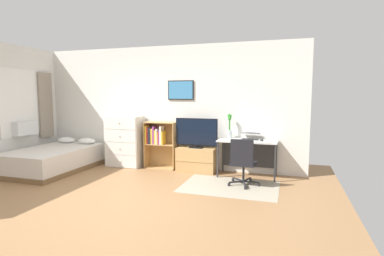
# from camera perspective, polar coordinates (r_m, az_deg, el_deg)

# --- Properties ---
(ground_plane) EXTENTS (7.20, 7.20, 0.00)m
(ground_plane) POSITION_cam_1_polar(r_m,az_deg,el_deg) (5.02, -15.90, -12.97)
(ground_plane) COLOR #936B44
(wall_back_with_posters) EXTENTS (6.12, 0.09, 2.70)m
(wall_back_with_posters) POSITION_cam_1_polar(r_m,az_deg,el_deg) (6.90, -4.96, 3.91)
(wall_back_with_posters) COLOR silver
(wall_back_with_posters) RESTS_ON ground_plane
(area_rug) EXTENTS (1.70, 1.20, 0.01)m
(area_rug) POSITION_cam_1_polar(r_m,az_deg,el_deg) (5.57, 7.07, -10.79)
(area_rug) COLOR #9E937F
(area_rug) RESTS_ON ground_plane
(bed) EXTENTS (1.34, 2.04, 0.61)m
(bed) POSITION_cam_1_polar(r_m,az_deg,el_deg) (7.30, -24.35, -5.27)
(bed) COLOR brown
(bed) RESTS_ON ground_plane
(dresser) EXTENTS (0.82, 0.46, 1.15)m
(dresser) POSITION_cam_1_polar(r_m,az_deg,el_deg) (7.12, -12.44, -2.40)
(dresser) COLOR white
(dresser) RESTS_ON ground_plane
(bookshelf) EXTENTS (0.71, 0.30, 1.03)m
(bookshelf) POSITION_cam_1_polar(r_m,az_deg,el_deg) (6.81, -6.30, -2.37)
(bookshelf) COLOR tan
(bookshelf) RESTS_ON ground_plane
(tv_stand) EXTENTS (0.82, 0.41, 0.51)m
(tv_stand) POSITION_cam_1_polar(r_m,az_deg,el_deg) (6.52, 0.87, -5.93)
(tv_stand) COLOR tan
(tv_stand) RESTS_ON ground_plane
(television) EXTENTS (0.91, 0.16, 0.63)m
(television) POSITION_cam_1_polar(r_m,az_deg,el_deg) (6.40, 0.82, -0.95)
(television) COLOR black
(television) RESTS_ON tv_stand
(desk) EXTENTS (1.15, 0.56, 0.74)m
(desk) POSITION_cam_1_polar(r_m,az_deg,el_deg) (6.23, 10.43, -3.39)
(desk) COLOR silver
(desk) RESTS_ON ground_plane
(office_chair) EXTENTS (0.56, 0.58, 0.86)m
(office_chair) POSITION_cam_1_polar(r_m,az_deg,el_deg) (5.52, 9.47, -6.12)
(office_chair) COLOR #232326
(office_chair) RESTS_ON ground_plane
(laptop) EXTENTS (0.36, 0.39, 0.16)m
(laptop) POSITION_cam_1_polar(r_m,az_deg,el_deg) (6.21, 10.91, -1.54)
(laptop) COLOR #B7B7BC
(laptop) RESTS_ON desk
(computer_mouse) EXTENTS (0.06, 0.10, 0.03)m
(computer_mouse) POSITION_cam_1_polar(r_m,az_deg,el_deg) (6.06, 12.90, -2.21)
(computer_mouse) COLOR #262628
(computer_mouse) RESTS_ON desk
(bamboo_vase) EXTENTS (0.09, 0.10, 0.50)m
(bamboo_vase) POSITION_cam_1_polar(r_m,az_deg,el_deg) (6.34, 7.05, 0.53)
(bamboo_vase) COLOR silver
(bamboo_vase) RESTS_ON desk
(wine_glass) EXTENTS (0.07, 0.07, 0.18)m
(wine_glass) POSITION_cam_1_polar(r_m,az_deg,el_deg) (6.09, 6.88, -0.93)
(wine_glass) COLOR silver
(wine_glass) RESTS_ON desk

